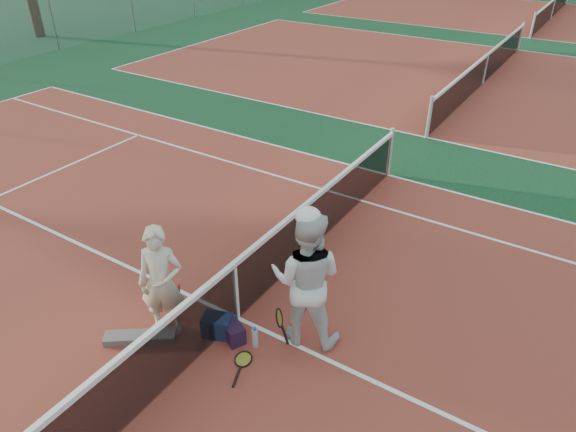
{
  "coord_description": "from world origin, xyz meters",
  "views": [
    {
      "loc": [
        3.63,
        -4.33,
        5.18
      ],
      "look_at": [
        0.0,
        1.36,
        1.05
      ],
      "focal_mm": 32.0,
      "sensor_mm": 36.0,
      "label": 1
    }
  ],
  "objects": [
    {
      "name": "ground",
      "position": [
        0.0,
        0.0,
        0.0
      ],
      "size": [
        130.0,
        130.0,
        0.0
      ],
      "primitive_type": "plane",
      "color": "#0F371D",
      "rests_on": "ground"
    },
    {
      "name": "net_far_b",
      "position": [
        0.0,
        27.0,
        0.51
      ],
      "size": [
        0.1,
        10.98,
        1.02
      ],
      "primitive_type": null,
      "color": "black",
      "rests_on": "ground"
    },
    {
      "name": "court_far_b",
      "position": [
        0.0,
        27.0,
        0.0
      ],
      "size": [
        23.77,
        10.97,
        0.01
      ],
      "primitive_type": "cube",
      "color": "maroon",
      "rests_on": "ground"
    },
    {
      "name": "racket_red",
      "position": [
        -0.7,
        -0.42,
        0.3
      ],
      "size": [
        0.29,
        0.29,
        0.6
      ],
      "primitive_type": null,
      "rotation": [
        0.0,
        0.0,
        0.76
      ],
      "color": "maroon",
      "rests_on": "ground"
    },
    {
      "name": "racket_spare",
      "position": [
        0.55,
        -0.6,
        0.01
      ],
      "size": [
        0.47,
        0.66,
        0.03
      ],
      "primitive_type": null,
      "rotation": [
        0.0,
        0.0,
        1.93
      ],
      "color": "black",
      "rests_on": "ground"
    },
    {
      "name": "net_cover_canvas",
      "position": [
        -0.88,
        -1.07,
        0.05
      ],
      "size": [
        0.92,
        0.76,
        0.1
      ],
      "primitive_type": "cube",
      "rotation": [
        0.0,
        0.0,
        0.63
      ],
      "color": "#605A57",
      "rests_on": "ground"
    },
    {
      "name": "court_far_a",
      "position": [
        0.0,
        13.5,
        0.0
      ],
      "size": [
        23.77,
        10.97,
        0.01
      ],
      "primitive_type": "cube",
      "color": "maroon",
      "rests_on": "ground"
    },
    {
      "name": "fence_left",
      "position": [
        -16.0,
        6.75,
        1.5
      ],
      "size": [
        0.06,
        54.5,
        3.0
      ],
      "primitive_type": null,
      "rotation": [
        0.0,
        0.0,
        1.57
      ],
      "color": "slate",
      "rests_on": "ground"
    },
    {
      "name": "net_main",
      "position": [
        0.0,
        0.0,
        0.51
      ],
      "size": [
        0.1,
        10.98,
        1.02
      ],
      "primitive_type": null,
      "color": "black",
      "rests_on": "ground"
    },
    {
      "name": "court_main",
      "position": [
        0.0,
        0.0,
        0.0
      ],
      "size": [
        23.77,
        10.97,
        0.01
      ],
      "primitive_type": "cube",
      "color": "maroon",
      "rests_on": "ground"
    },
    {
      "name": "sports_bag_purple",
      "position": [
        0.22,
        -0.37,
        0.13
      ],
      "size": [
        0.4,
        0.35,
        0.27
      ],
      "primitive_type": "cube",
      "rotation": [
        0.0,
        0.0,
        -0.45
      ],
      "color": "black",
      "rests_on": "ground"
    },
    {
      "name": "racket_black_held",
      "position": [
        0.78,
        -0.08,
        0.29
      ],
      "size": [
        0.27,
        0.32,
        0.59
      ],
      "primitive_type": null,
      "rotation": [
        0.0,
        0.0,
        3.55
      ],
      "color": "black",
      "rests_on": "ground"
    },
    {
      "name": "sports_bag_navy",
      "position": [
        -0.04,
        -0.4,
        0.16
      ],
      "size": [
        0.47,
        0.39,
        0.32
      ],
      "primitive_type": "cube",
      "rotation": [
        0.0,
        0.0,
        0.35
      ],
      "color": "black",
      "rests_on": "ground"
    },
    {
      "name": "player_b",
      "position": [
        1.01,
        0.23,
        1.0
      ],
      "size": [
        1.16,
        1.03,
        2.0
      ],
      "primitive_type": "imported",
      "rotation": [
        0.0,
        0.0,
        3.46
      ],
      "color": "silver",
      "rests_on": "ground"
    },
    {
      "name": "net_far_a",
      "position": [
        0.0,
        13.5,
        0.51
      ],
      "size": [
        0.1,
        10.98,
        1.02
      ],
      "primitive_type": null,
      "color": "black",
      "rests_on": "ground"
    },
    {
      "name": "water_bottle",
      "position": [
        0.54,
        -0.31,
        0.15
      ],
      "size": [
        0.09,
        0.09,
        0.3
      ],
      "primitive_type": "cylinder",
      "color": "#C9E2FF",
      "rests_on": "ground"
    },
    {
      "name": "player_a",
      "position": [
        -0.69,
        -0.71,
        0.85
      ],
      "size": [
        0.74,
        0.66,
        1.7
      ],
      "primitive_type": "imported",
      "rotation": [
        0.0,
        0.0,
        0.5
      ],
      "color": "beige",
      "rests_on": "ground"
    }
  ]
}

